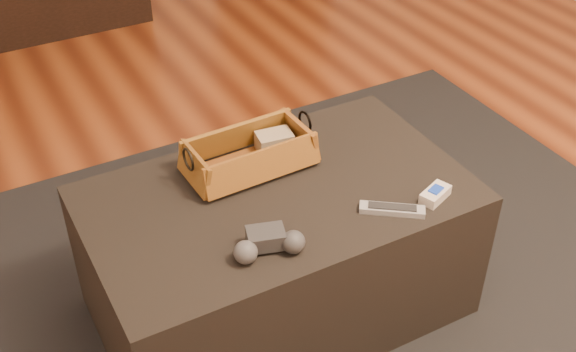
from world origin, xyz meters
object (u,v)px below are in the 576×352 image
tv_remote (246,166)px  ottoman (278,252)px  wicker_basket (249,155)px  game_controller (268,243)px  silver_remote (392,209)px  cream_gadget (435,194)px

tv_remote → ottoman: bearing=-83.0°
tv_remote → wicker_basket: size_ratio=0.52×
tv_remote → game_controller: size_ratio=1.04×
game_controller → wicker_basket: bearing=71.2°
game_controller → silver_remote: bearing=-2.6°
tv_remote → wicker_basket: 0.03m
wicker_basket → silver_remote: wicker_basket is taller
ottoman → cream_gadget: cream_gadget is taller
game_controller → silver_remote: 0.34m
ottoman → silver_remote: 0.37m
game_controller → silver_remote: game_controller is taller
ottoman → silver_remote: (0.22, -0.21, 0.22)m
cream_gadget → game_controller: bearing=177.0°
cream_gadget → ottoman: bearing=147.8°
wicker_basket → ottoman: bearing=-83.5°
tv_remote → cream_gadget: bearing=-49.9°
tv_remote → game_controller: bearing=-114.9°
tv_remote → game_controller: (-0.09, -0.31, 0.01)m
silver_remote → game_controller: bearing=177.4°
ottoman → wicker_basket: bearing=96.5°
wicker_basket → silver_remote: 0.41m
tv_remote → cream_gadget: (0.38, -0.34, -0.01)m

